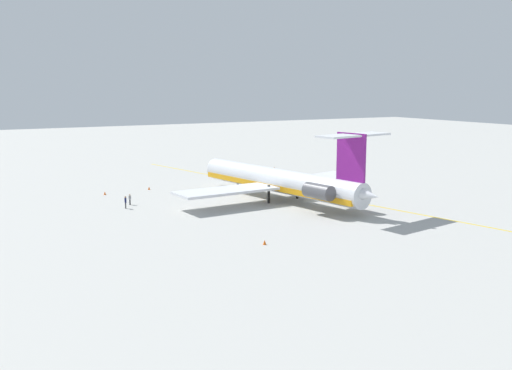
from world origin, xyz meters
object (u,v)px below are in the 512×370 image
at_px(safety_cone_nose, 149,188).
at_px(safety_cone_wingtip, 265,242).
at_px(main_jetliner, 283,181).
at_px(ground_crew_portside, 126,201).
at_px(safety_cone_tail, 105,193).
at_px(ground_crew_near_nose, 274,170).
at_px(ground_crew_near_tail, 130,198).

bearing_deg(safety_cone_nose, safety_cone_wingtip, 179.88).
distance_m(main_jetliner, safety_cone_wingtip, 25.81).
height_order(ground_crew_portside, safety_cone_nose, ground_crew_portside).
height_order(ground_crew_portside, safety_cone_tail, ground_crew_portside).
bearing_deg(ground_crew_portside, ground_crew_near_nose, -113.55).
xyz_separation_m(safety_cone_nose, safety_cone_wingtip, (-40.20, 0.08, 0.00)).
xyz_separation_m(main_jetliner, safety_cone_wingtip, (-20.73, 15.10, -2.83)).
relative_size(safety_cone_wingtip, safety_cone_tail, 1.00).
relative_size(ground_crew_portside, safety_cone_nose, 3.30).
relative_size(main_jetliner, ground_crew_near_tail, 23.57).
height_order(safety_cone_wingtip, safety_cone_tail, same).
bearing_deg(safety_cone_tail, ground_crew_portside, 179.28).
bearing_deg(safety_cone_nose, safety_cone_tail, 97.70).
distance_m(ground_crew_near_nose, ground_crew_near_tail, 36.69).
bearing_deg(ground_crew_portside, safety_cone_nose, -80.21).
height_order(main_jetliner, ground_crew_near_tail, main_jetliner).
relative_size(ground_crew_near_nose, ground_crew_near_tail, 1.04).
bearing_deg(safety_cone_nose, ground_crew_portside, 148.95).
bearing_deg(safety_cone_nose, main_jetliner, -142.35).
relative_size(ground_crew_near_nose, safety_cone_wingtip, 3.14).
bearing_deg(ground_crew_portside, safety_cone_tail, -49.88).
distance_m(safety_cone_nose, safety_cone_tail, 7.94).
distance_m(ground_crew_near_nose, safety_cone_wingtip, 51.40).
height_order(ground_crew_near_nose, safety_cone_wingtip, ground_crew_near_nose).
height_order(ground_crew_near_tail, safety_cone_tail, ground_crew_near_tail).
xyz_separation_m(ground_crew_near_nose, safety_cone_wingtip, (-43.67, 27.10, -0.82)).
xyz_separation_m(ground_crew_near_nose, ground_crew_portside, (-16.79, 35.04, 0.06)).
distance_m(ground_crew_portside, safety_cone_nose, 15.57).
relative_size(main_jetliner, ground_crew_portside, 21.44).
bearing_deg(main_jetliner, safety_cone_tail, 41.38).
bearing_deg(safety_cone_wingtip, safety_cone_tail, 11.25).
bearing_deg(main_jetliner, ground_crew_near_tail, 58.92).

